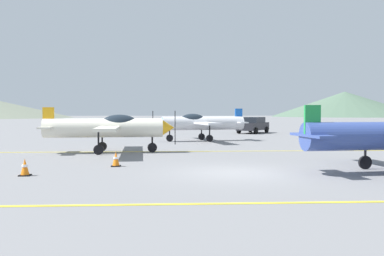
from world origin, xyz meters
The scene contains 9 objects.
ground_plane centered at (0.00, 0.00, 0.00)m, with size 400.00×400.00×0.00m, color slate.
apron_line_near centered at (0.00, -4.99, 0.01)m, with size 80.00×0.16×0.01m, color yellow.
apron_line_far centered at (0.00, 7.94, 0.01)m, with size 80.00×0.16×0.01m, color yellow.
airplane_mid centered at (-5.53, 7.47, 1.35)m, with size 6.97×8.03×2.40m.
airplane_far centered at (-0.10, 15.99, 1.35)m, with size 7.03×8.01×2.40m.
car_sedan centered at (6.10, 26.85, 0.84)m, with size 3.92×4.56×1.62m.
traffic_cone_front centered at (-4.47, 1.91, 0.29)m, with size 0.36×0.36×0.59m.
traffic_cone_side centered at (-7.25, -0.33, 0.29)m, with size 0.36×0.36×0.59m.
hill_centerleft centered at (72.52, 159.39, 5.32)m, with size 62.04×62.04×10.63m, color #4C6651.
Camera 1 is at (-2.37, -14.70, 2.18)m, focal length 39.06 mm.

